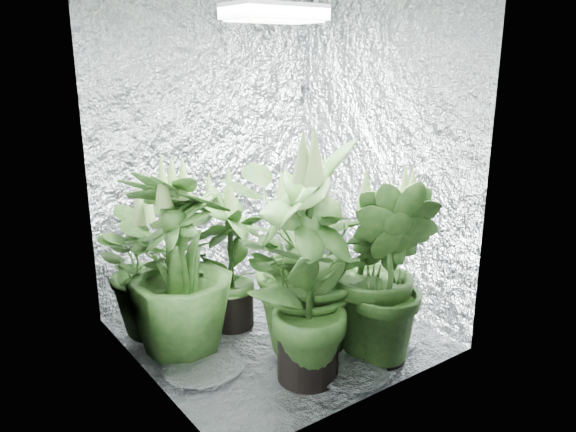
# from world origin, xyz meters

# --- Properties ---
(ground) EXTENTS (1.60, 1.60, 0.00)m
(ground) POSITION_xyz_m (0.00, 0.00, 0.00)
(ground) COLOR white
(ground) RESTS_ON ground
(walls) EXTENTS (1.62, 1.62, 2.00)m
(walls) POSITION_xyz_m (0.00, 0.00, 1.00)
(walls) COLOR white
(walls) RESTS_ON ground
(grow_lamp) EXTENTS (0.50, 0.30, 0.22)m
(grow_lamp) POSITION_xyz_m (0.00, 0.00, 1.83)
(grow_lamp) COLOR gray
(grow_lamp) RESTS_ON ceiling
(plant_a) EXTENTS (0.92, 0.92, 0.94)m
(plant_a) POSITION_xyz_m (-0.55, 0.43, 0.44)
(plant_a) COLOR black
(plant_a) RESTS_ON ground
(plant_b) EXTENTS (0.66, 0.66, 0.97)m
(plant_b) POSITION_xyz_m (-0.16, 0.25, 0.45)
(plant_b) COLOR black
(plant_b) RESTS_ON ground
(plant_c) EXTENTS (0.56, 0.56, 0.98)m
(plant_c) POSITION_xyz_m (0.21, 0.08, 0.45)
(plant_c) COLOR black
(plant_c) RESTS_ON ground
(plant_d) EXTENTS (0.82, 0.82, 1.14)m
(plant_d) POSITION_xyz_m (-0.55, 0.12, 0.53)
(plant_d) COLOR black
(plant_d) RESTS_ON ground
(plant_e) EXTENTS (1.25, 1.25, 1.11)m
(plant_e) POSITION_xyz_m (0.03, -0.29, 0.53)
(plant_e) COLOR black
(plant_e) RESTS_ON ground
(plant_f) EXTENTS (0.90, 0.90, 1.33)m
(plant_f) POSITION_xyz_m (-0.14, -0.49, 0.62)
(plant_f) COLOR black
(plant_f) RESTS_ON ground
(plant_g) EXTENTS (0.74, 0.74, 1.11)m
(plant_g) POSITION_xyz_m (0.30, -0.56, 0.51)
(plant_g) COLOR black
(plant_g) RESTS_ON ground
(circulation_fan) EXTENTS (0.16, 0.34, 0.38)m
(circulation_fan) POSITION_xyz_m (0.59, 0.17, 0.16)
(circulation_fan) COLOR black
(circulation_fan) RESTS_ON ground
(plant_label) EXTENTS (0.06, 0.05, 0.08)m
(plant_label) POSITION_xyz_m (0.37, -0.59, 0.30)
(plant_label) COLOR white
(plant_label) RESTS_ON plant_g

